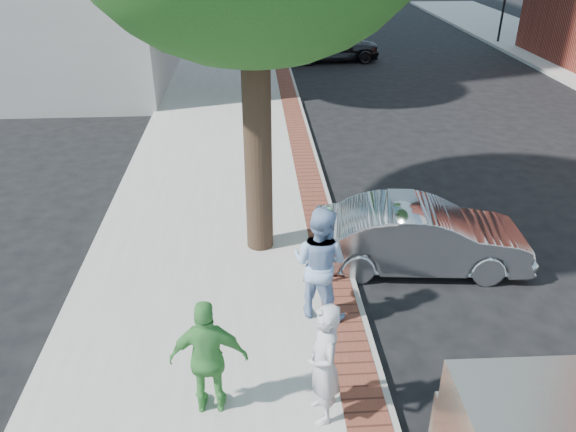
{
  "coord_description": "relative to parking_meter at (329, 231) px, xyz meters",
  "views": [
    {
      "loc": [
        -0.7,
        -7.82,
        5.98
      ],
      "look_at": [
        -0.09,
        1.11,
        1.2
      ],
      "focal_mm": 35.0,
      "sensor_mm": 36.0,
      "label": 1
    }
  ],
  "objects": [
    {
      "name": "parking_meter",
      "position": [
        0.0,
        0.0,
        0.0
      ],
      "size": [
        0.12,
        0.32,
        1.47
      ],
      "color": "gray",
      "rests_on": "sidewalk"
    },
    {
      "name": "sidewalk",
      "position": [
        -2.08,
        7.5,
        -1.13
      ],
      "size": [
        5.0,
        60.0,
        0.15
      ],
      "primitive_type": "cube",
      "color": "#9E9991",
      "rests_on": "ground"
    },
    {
      "name": "bg_car",
      "position": [
        2.54,
        18.19,
        -0.45
      ],
      "size": [
        4.55,
        2.09,
        1.51
      ],
      "primitive_type": "imported",
      "rotation": [
        0.0,
        0.0,
        1.64
      ],
      "color": "black",
      "rests_on": "ground"
    },
    {
      "name": "curb",
      "position": [
        0.47,
        7.5,
        -1.13
      ],
      "size": [
        0.1,
        60.0,
        0.15
      ],
      "primitive_type": "cube",
      "color": "gray",
      "rests_on": "ground"
    },
    {
      "name": "person_green",
      "position": [
        -1.92,
        -2.8,
        -0.2
      ],
      "size": [
        1.02,
        0.45,
        1.72
      ],
      "primitive_type": "imported",
      "rotation": [
        0.0,
        0.0,
        3.11
      ],
      "color": "#479C47",
      "rests_on": "sidewalk"
    },
    {
      "name": "person_gray",
      "position": [
        -0.47,
        -3.03,
        -0.18
      ],
      "size": [
        0.5,
        0.69,
        1.75
      ],
      "primitive_type": "imported",
      "rotation": [
        0.0,
        0.0,
        -1.44
      ],
      "color": "#B2B3B7",
      "rests_on": "sidewalk"
    },
    {
      "name": "ground",
      "position": [
        -0.58,
        -0.5,
        -1.21
      ],
      "size": [
        120.0,
        120.0,
        0.0
      ],
      "primitive_type": "plane",
      "color": "black",
      "rests_on": "ground"
    },
    {
      "name": "brick_strip",
      "position": [
        0.12,
        7.5,
        -1.05
      ],
      "size": [
        0.6,
        60.0,
        0.01
      ],
      "primitive_type": "cube",
      "color": "brown",
      "rests_on": "sidewalk"
    },
    {
      "name": "signal_near",
      "position": [
        0.32,
        21.5,
        1.05
      ],
      "size": [
        0.7,
        0.15,
        3.8
      ],
      "color": "black",
      "rests_on": "ground"
    },
    {
      "name": "person_officer",
      "position": [
        -0.27,
        -0.86,
        -0.08
      ],
      "size": [
        1.2,
        1.14,
        1.96
      ],
      "primitive_type": "imported",
      "rotation": [
        0.0,
        0.0,
        2.57
      ],
      "color": "#89A7D4",
      "rests_on": "sidewalk"
    },
    {
      "name": "sedan_silver",
      "position": [
        1.85,
        0.65,
        -0.55
      ],
      "size": [
        4.11,
        1.76,
        1.32
      ],
      "primitive_type": "imported",
      "rotation": [
        0.0,
        0.0,
        1.48
      ],
      "color": "#A2A4A8",
      "rests_on": "ground"
    }
  ]
}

